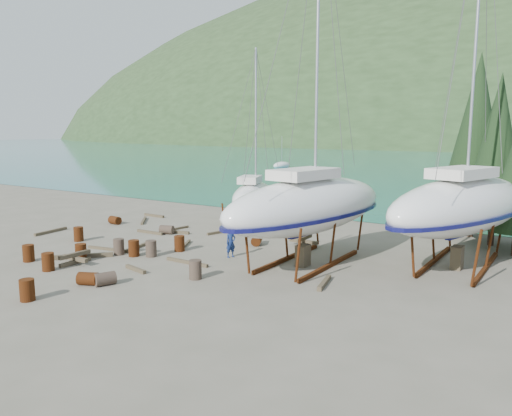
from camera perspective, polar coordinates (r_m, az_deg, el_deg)
The scene contains 47 objects.
ground at distance 26.75m, azimuth -6.77°, elevation -5.77°, with size 600.00×600.00×0.00m, color #605C4B.
far_house_left at distance 223.38m, azimuth 13.35°, elevation 7.61°, with size 6.60×5.60×5.60m.
far_house_center at distance 212.98m, azimuth 23.58°, elevation 7.07°, with size 6.60×5.60×5.60m.
cypress_near_right at distance 32.05m, azimuth 25.87°, elevation 6.30°, with size 3.60×3.60×10.00m.
cypress_back_left at distance 34.24m, azimuth 23.92°, elevation 7.99°, with size 4.14×4.14×11.50m.
moored_boat_left at distance 92.66m, azimuth 2.96°, elevation 4.89°, with size 2.00×5.00×6.05m.
moored_boat_far at distance 132.24m, azimuth 22.61°, elevation 5.40°, with size 2.00×5.00×6.05m.
large_sailboat_near at distance 25.14m, azimuth 6.09°, elevation 0.36°, with size 5.35×12.36×18.82m.
large_sailboat_far at distance 26.52m, azimuth 22.56°, elevation 0.32°, with size 6.63×12.51×19.00m.
small_sailboat_shore at distance 36.11m, azimuth -0.37°, elevation 1.41°, with size 5.16×8.15×12.47m.
worker at distance 26.71m, azimuth -2.90°, elevation -3.98°, with size 0.58×0.38×1.59m, color navy.
drum_0 at distance 28.46m, azimuth -24.56°, elevation -4.72°, with size 0.58×0.58×0.88m, color #58290F.
drum_1 at distance 23.04m, azimuth -16.87°, elevation -7.75°, with size 0.58×0.58×0.88m, color #2D2823.
drum_2 at distance 37.58m, azimuth -15.83°, elevation -1.36°, with size 0.58×0.58×0.88m, color #58290F.
drum_3 at distance 26.24m, azimuth -22.67°, elevation -5.70°, with size 0.58×0.58×0.88m, color #58290F.
drum_4 at distance 34.39m, azimuth -0.24°, elevation -1.94°, with size 0.58×0.58×0.88m, color #58290F.
drum_5 at distance 27.48m, azimuth -11.90°, elevation -4.56°, with size 0.58×0.58×0.88m, color #2D2823.
drum_6 at distance 29.60m, azimuth 0.06°, elevation -3.71°, with size 0.58×0.58×0.88m, color #58290F.
drum_7 at distance 22.07m, azimuth -24.69°, elevation -8.51°, with size 0.58×0.58×0.88m, color #58290F.
drum_8 at distance 32.50m, azimuth -19.62°, elevation -2.82°, with size 0.58×0.58×0.88m, color #58290F.
drum_9 at distance 34.65m, azimuth -2.78°, elevation -1.87°, with size 0.58×0.58×0.88m, color #2D2823.
drum_10 at distance 27.77m, azimuth -13.79°, elevation -4.49°, with size 0.58×0.58×0.88m, color #58290F.
drum_11 at distance 33.70m, azimuth 4.31°, elevation -2.19°, with size 0.58×0.58×0.88m, color #2D2823.
drum_12 at distance 23.27m, azimuth -18.62°, elevation -7.67°, with size 0.58×0.58×0.88m, color #58290F.
drum_13 at distance 27.67m, azimuth -19.38°, elevation -4.78°, with size 0.58×0.58×0.88m, color #58290F.
drum_14 at distance 28.42m, azimuth -8.74°, elevation -4.03°, with size 0.58×0.58×0.88m, color #58290F.
drum_15 at distance 33.25m, azimuth -10.16°, elevation -2.45°, with size 0.58×0.58×0.88m, color #2D2823.
drum_16 at distance 28.33m, azimuth -15.41°, elevation -4.29°, with size 0.58×0.58×0.88m, color #2D2823.
drum_17 at distance 23.09m, azimuth -6.95°, elevation -7.00°, with size 0.58×0.58×0.88m, color #2D2823.
timber_0 at distance 38.54m, azimuth -0.88°, elevation -1.10°, with size 0.14×2.20×0.14m, color brown.
timber_1 at distance 22.37m, azimuth 7.81°, elevation -8.46°, with size 0.19×2.03×0.19m, color brown.
timber_2 at distance 40.15m, azimuth -11.57°, elevation -0.85°, with size 0.19×2.07×0.19m, color brown.
timber_3 at distance 29.55m, azimuth -16.45°, elevation -4.53°, with size 0.15×2.93×0.15m, color brown.
timber_4 at distance 33.67m, azimuth -12.03°, elevation -2.72°, with size 0.17×2.19×0.17m, color brown.
timber_5 at distance 25.80m, azimuth -7.90°, elevation -6.15°, with size 0.16×2.72×0.16m, color brown.
timber_7 at distance 24.98m, azimuth -13.59°, elevation -6.81°, with size 0.17×1.63×0.17m, color brown.
timber_8 at distance 33.41m, azimuth -9.28°, elevation -2.72°, with size 0.19×2.09×0.19m, color brown.
timber_9 at distance 38.14m, azimuth 4.35°, elevation -1.23°, with size 0.15×2.20×0.15m, color brown.
timber_10 at distance 33.35m, azimuth -3.55°, elevation -2.66°, with size 0.16×2.93×0.16m, color brown.
timber_11 at distance 29.55m, azimuth -8.14°, elevation -4.24°, with size 0.15×2.53×0.15m, color brown.
timber_12 at distance 29.56m, azimuth -13.50°, elevation -4.38°, with size 0.17×2.20×0.17m, color brown.
timber_14 at distance 35.87m, azimuth -22.40°, elevation -2.49°, with size 0.18×2.62×0.18m, color brown.
timber_15 at distance 34.48m, azimuth -9.33°, elevation -2.40°, with size 0.15×2.50×0.15m, color brown.
timber_16 at distance 28.18m, azimuth -19.19°, elevation -5.21°, with size 0.23×3.09×0.23m, color brown.
timber_17 at distance 38.17m, azimuth -12.72°, elevation -1.40°, with size 0.16×2.78×0.16m, color brown.
timber_pile_fore at distance 27.03m, azimuth -19.98°, elevation -5.44°, with size 1.80×1.80×0.60m.
timber_pile_aft at distance 29.37m, azimuth 5.46°, elevation -3.83°, with size 1.80×1.80×0.60m.
Camera 1 is at (16.75, -19.75, 6.71)m, focal length 35.00 mm.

